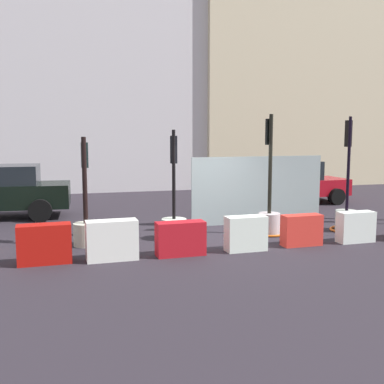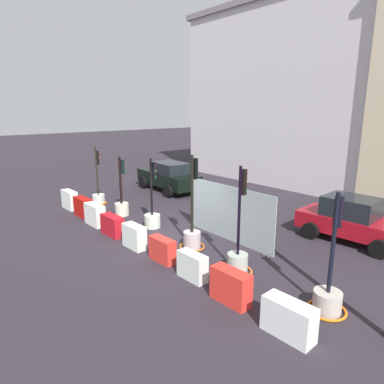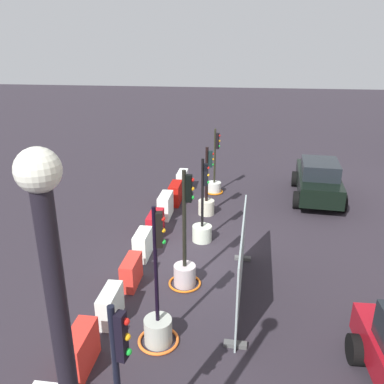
% 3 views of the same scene
% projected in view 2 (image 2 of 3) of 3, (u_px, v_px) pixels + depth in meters
% --- Properties ---
extents(ground_plane, '(120.00, 120.00, 0.00)m').
position_uv_depth(ground_plane, '(167.00, 238.00, 12.91)').
color(ground_plane, '#2A242C').
extents(traffic_light_0, '(0.82, 0.82, 2.92)m').
position_uv_depth(traffic_light_0, '(98.00, 196.00, 17.48)').
color(traffic_light_0, silver).
rests_on(traffic_light_0, ground_plane).
extents(traffic_light_1, '(0.63, 0.63, 2.71)m').
position_uv_depth(traffic_light_1, '(122.00, 203.00, 15.56)').
color(traffic_light_1, beige).
rests_on(traffic_light_1, ground_plane).
extents(traffic_light_2, '(0.66, 0.66, 2.87)m').
position_uv_depth(traffic_light_2, '(152.00, 216.00, 13.97)').
color(traffic_light_2, beige).
rests_on(traffic_light_2, ground_plane).
extents(traffic_light_3, '(0.90, 0.90, 3.29)m').
position_uv_depth(traffic_light_3, '(192.00, 232.00, 11.91)').
color(traffic_light_3, '#BAABAD').
rests_on(traffic_light_3, ground_plane).
extents(traffic_light_4, '(0.92, 0.92, 3.23)m').
position_uv_depth(traffic_light_4, '(238.00, 257.00, 10.10)').
color(traffic_light_4, '#ABB0A5').
rests_on(traffic_light_4, ground_plane).
extents(traffic_light_5, '(0.95, 0.95, 2.98)m').
position_uv_depth(traffic_light_5, '(328.00, 295.00, 8.15)').
color(traffic_light_5, '#B8ADA3').
rests_on(traffic_light_5, ground_plane).
extents(construction_barrier_0, '(1.11, 0.44, 0.91)m').
position_uv_depth(construction_barrier_0, '(70.00, 200.00, 16.58)').
color(construction_barrier_0, white).
rests_on(construction_barrier_0, ground_plane).
extents(construction_barrier_1, '(1.15, 0.47, 0.87)m').
position_uv_depth(construction_barrier_1, '(83.00, 207.00, 15.40)').
color(construction_barrier_1, '#B4120C').
rests_on(construction_barrier_1, ground_plane).
extents(construction_barrier_2, '(1.15, 0.47, 0.90)m').
position_uv_depth(construction_barrier_2, '(95.00, 215.00, 14.27)').
color(construction_barrier_2, white).
rests_on(construction_barrier_2, ground_plane).
extents(construction_barrier_3, '(1.14, 0.46, 0.79)m').
position_uv_depth(construction_barrier_3, '(112.00, 225.00, 13.12)').
color(construction_barrier_3, red).
rests_on(construction_barrier_3, ground_plane).
extents(construction_barrier_4, '(0.99, 0.44, 0.83)m').
position_uv_depth(construction_barrier_4, '(134.00, 236.00, 11.92)').
color(construction_barrier_4, white).
rests_on(construction_barrier_4, ground_plane).
extents(construction_barrier_5, '(1.02, 0.41, 0.78)m').
position_uv_depth(construction_barrier_5, '(162.00, 250.00, 10.87)').
color(construction_barrier_5, red).
rests_on(construction_barrier_5, ground_plane).
extents(construction_barrier_6, '(0.97, 0.41, 0.79)m').
position_uv_depth(construction_barrier_6, '(192.00, 266.00, 9.72)').
color(construction_barrier_6, silver).
rests_on(construction_barrier_6, ground_plane).
extents(construction_barrier_7, '(1.10, 0.46, 0.88)m').
position_uv_depth(construction_barrier_7, '(231.00, 287.00, 8.52)').
color(construction_barrier_7, red).
rests_on(construction_barrier_7, ground_plane).
extents(construction_barrier_8, '(1.16, 0.51, 0.81)m').
position_uv_depth(construction_barrier_8, '(289.00, 319.00, 7.26)').
color(construction_barrier_8, white).
rests_on(construction_barrier_8, ground_plane).
extents(car_black_sedan, '(4.66, 2.25, 1.72)m').
position_uv_depth(car_black_sedan, '(169.00, 176.00, 20.18)').
color(car_black_sedan, black).
rests_on(car_black_sedan, ground_plane).
extents(car_red_compact, '(3.97, 2.20, 1.65)m').
position_uv_depth(car_red_compact, '(353.00, 220.00, 12.45)').
color(car_red_compact, '#A10F1B').
rests_on(car_red_compact, ground_plane).
extents(building_main_facade, '(16.72, 9.38, 11.32)m').
position_uv_depth(building_main_facade, '(320.00, 95.00, 22.62)').
color(building_main_facade, silver).
rests_on(building_main_facade, ground_plane).
extents(site_fence_panel, '(4.20, 0.50, 2.06)m').
position_uv_depth(site_fence_panel, '(228.00, 214.00, 12.54)').
color(site_fence_panel, '#92A3A4').
rests_on(site_fence_panel, ground_plane).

